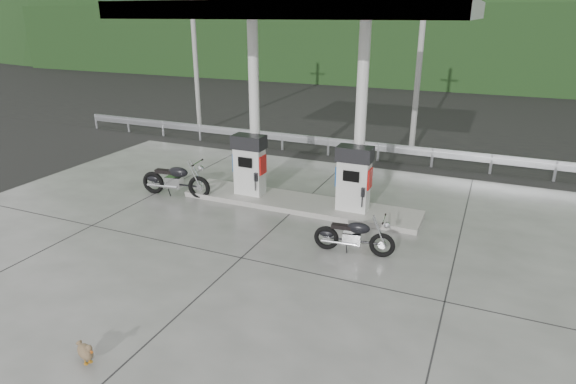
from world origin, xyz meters
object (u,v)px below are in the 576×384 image
at_px(motorcycle_right, 354,236).
at_px(duck, 85,352).
at_px(gas_pump_left, 250,165).
at_px(gas_pump_right, 354,179).
at_px(motorcycle_left, 176,180).

xyz_separation_m(motorcycle_right, duck, (-2.88, -5.36, -0.24)).
bearing_deg(gas_pump_left, duck, -82.47).
distance_m(gas_pump_right, motorcycle_right, 2.41).
bearing_deg(motorcycle_right, motorcycle_left, 160.15).
bearing_deg(gas_pump_left, motorcycle_left, -161.31).
height_order(gas_pump_left, duck, gas_pump_left).
distance_m(gas_pump_right, duck, 7.94).
relative_size(gas_pump_left, gas_pump_right, 1.00).
xyz_separation_m(gas_pump_right, motorcycle_left, (-5.37, -0.74, -0.55)).
height_order(motorcycle_left, duck, motorcycle_left).
height_order(motorcycle_left, motorcycle_right, motorcycle_left).
relative_size(gas_pump_left, motorcycle_left, 0.85).
bearing_deg(duck, motorcycle_right, 84.42).
bearing_deg(gas_pump_right, motorcycle_left, -172.20).
xyz_separation_m(gas_pump_right, duck, (-2.20, -7.58, -0.87)).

